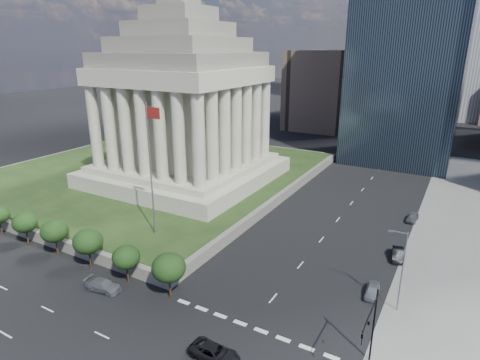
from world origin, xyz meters
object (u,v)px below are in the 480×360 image
Objects in this scene: parked_sedan_far at (412,217)px; traffic_signal_ne at (371,326)px; flagpole at (151,163)px; street_lamp_north at (401,267)px; suv_grey at (103,285)px; parked_sedan_near at (372,291)px; pickup_truck at (215,353)px; parked_sedan_mid at (398,254)px; war_memorial at (183,87)px.

traffic_signal_ne is at bearing -83.83° from parked_sedan_far.
flagpole is at bearing -134.38° from parked_sedan_far.
street_lamp_north reaches higher than suv_grey.
traffic_signal_ne is 0.80× the size of street_lamp_north.
street_lamp_north is 2.49× the size of parked_sedan_far.
parked_sedan_far is at bearing 82.49° from parked_sedan_near.
traffic_signal_ne is 39.47m from parked_sedan_far.
pickup_truck is 46.42m from parked_sedan_far.
pickup_truck is 1.08× the size of suv_grey.
parked_sedan_mid is (1.15, 11.03, 0.04)m from parked_sedan_near.
traffic_signal_ne is 1.54× the size of pickup_truck.
parked_sedan_near is at bearing -28.97° from pickup_truck.
parked_sedan_mid is at bearing 22.15° from flagpole.
flagpole is 18.15m from suv_grey.
flagpole is at bearing -178.37° from street_lamp_north.
parked_sedan_mid is 1.09× the size of parked_sedan_far.
pickup_truck is at bearing -50.16° from war_memorial.
traffic_signal_ne reaches higher than pickup_truck.
parked_sedan_far is (45.50, 4.88, -20.72)m from war_memorial.
traffic_signal_ne is at bearing -85.51° from parked_sedan_near.
pickup_truck is 1.30× the size of parked_sedan_near.
parked_sedan_mid is 15.32m from parked_sedan_far.
war_memorial is 51.06m from parked_sedan_mid.
pickup_truck is 18.84m from suv_grey.
parked_sedan_mid is (12.21, 29.47, -0.00)m from pickup_truck.
parked_sedan_near is (29.67, 15.53, -0.02)m from suv_grey.
war_memorial is 44.87m from suv_grey.
pickup_truck is at bearing -100.54° from parked_sedan_far.
pickup_truck is at bearing -129.71° from street_lamp_north.
flagpole is at bearing 3.77° from suv_grey.
parked_sedan_near is 0.91× the size of parked_sedan_mid.
street_lamp_north is 2.50× the size of parked_sedan_near.
pickup_truck reaches higher than parked_sedan_near.
traffic_signal_ne is at bearing -96.98° from parked_sedan_mid.
parked_sedan_near is at bearing 99.51° from traffic_signal_ne.
traffic_signal_ne is 15.04m from pickup_truck.
suv_grey is 1.21× the size of parked_sedan_near.
suv_grey is (-32.65, -14.00, -4.96)m from street_lamp_north.
parked_sedan_far is at bearing -43.50° from suv_grey.
flagpole is 45.82m from parked_sedan_far.
parked_sedan_mid is at bearing -20.51° from pickup_truck.
suv_grey is at bearing -157.38° from parked_sedan_near.
suv_grey is 1.10× the size of parked_sedan_mid.
street_lamp_north is 35.87m from suv_grey.
parked_sedan_mid is (33.33, 13.57, -12.39)m from flagpole.
war_memorial is at bearing 154.08° from street_lamp_north.
traffic_signal_ne is 32.26m from suv_grey.
war_memorial is 60.00m from traffic_signal_ne.
war_memorial is at bearing 14.48° from suv_grey.
suv_grey is (-31.82, -2.70, -4.55)m from traffic_signal_ne.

